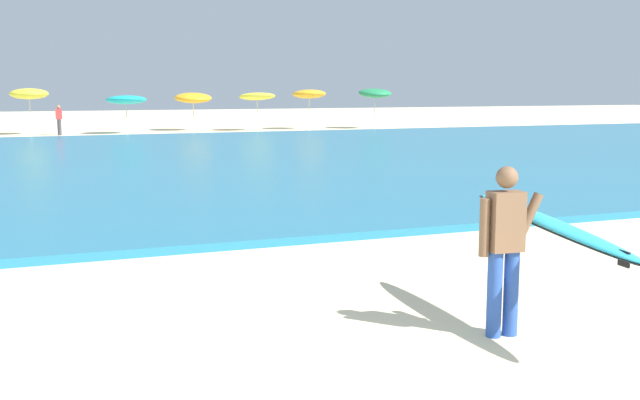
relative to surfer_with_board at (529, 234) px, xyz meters
The scene contains 9 objects.
sea 19.18m from the surfer_with_board, 98.60° to the left, with size 120.00×28.00×0.14m, color teal.
surfer_with_board is the anchor object (origin of this frame).
beach_umbrella_2 36.92m from the surfer_with_board, 96.80° to the left, with size 1.95×1.95×2.46m.
beach_umbrella_3 35.72m from the surfer_with_board, 89.22° to the left, with size 2.15×2.17×2.12m.
beach_umbrella_4 37.83m from the surfer_with_board, 83.16° to the left, with size 2.14×2.18×2.26m.
beach_umbrella_5 36.96m from the surfer_with_board, 77.60° to the left, with size 2.10×2.13×2.27m.
beach_umbrella_6 38.19m from the surfer_with_board, 72.80° to the left, with size 2.00×2.03×2.41m.
beach_umbrella_7 38.90m from the surfer_with_board, 66.83° to the left, with size 2.01×2.05×2.50m.
beachgoer_near_row_left 36.04m from the surfer_with_board, 94.74° to the left, with size 0.32×0.20×1.58m.
Camera 1 is at (-1.80, -5.08, 2.50)m, focal length 42.33 mm.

